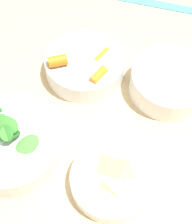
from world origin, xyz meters
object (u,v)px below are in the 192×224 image
bowl_beans_hotdog (169,82)px  ruler (168,6)px  bowl_greens (11,141)px  bowl_cookies (111,179)px  bowl_carrots (85,65)px

bowl_beans_hotdog → ruler: (-0.10, 0.26, -0.03)m
bowl_greens → ruler: size_ratio=0.61×
bowl_cookies → bowl_carrots: bearing=129.0°
bowl_beans_hotdog → ruler: bowl_beans_hotdog is taller
bowl_beans_hotdog → bowl_carrots: bearing=-167.4°
bowl_carrots → ruler: (0.09, 0.30, -0.03)m
ruler → bowl_greens: bearing=-102.6°
bowl_cookies → ruler: (-0.08, 0.51, -0.02)m
bowl_beans_hotdog → bowl_cookies: bowl_beans_hotdog is taller
bowl_greens → ruler: bowl_greens is taller
bowl_carrots → bowl_greens: (-0.03, -0.23, 0.00)m
bowl_carrots → bowl_beans_hotdog: bowl_carrots is taller
bowl_cookies → bowl_greens: bearing=-172.8°
bowl_cookies → ruler: size_ratio=0.46×
bowl_carrots → bowl_greens: bearing=-97.5°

